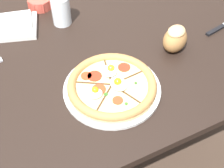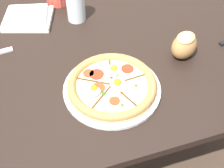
{
  "view_description": "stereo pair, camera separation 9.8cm",
  "coord_description": "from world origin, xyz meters",
  "px_view_note": "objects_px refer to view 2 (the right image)",
  "views": [
    {
      "loc": [
        -0.36,
        -0.82,
        1.51
      ],
      "look_at": [
        -0.07,
        -0.23,
        0.79
      ],
      "focal_mm": 50.0,
      "sensor_mm": 36.0,
      "label": 1
    },
    {
      "loc": [
        -0.27,
        -0.86,
        1.51
      ],
      "look_at": [
        -0.07,
        -0.23,
        0.79
      ],
      "focal_mm": 50.0,
      "sensor_mm": 36.0,
      "label": 2
    }
  ],
  "objects_px": {
    "dining_table": "(111,61)",
    "pizza": "(112,86)",
    "bread_piece_near": "(184,45)",
    "napkin_folded": "(28,18)",
    "water_glass": "(76,8)"
  },
  "relations": [
    {
      "from": "water_glass",
      "to": "bread_piece_near",
      "type": "bearing_deg",
      "value": -47.13
    },
    {
      "from": "napkin_folded",
      "to": "bread_piece_near",
      "type": "height_order",
      "value": "bread_piece_near"
    },
    {
      "from": "bread_piece_near",
      "to": "water_glass",
      "type": "distance_m",
      "value": 0.45
    },
    {
      "from": "dining_table",
      "to": "bread_piece_near",
      "type": "bearing_deg",
      "value": -34.17
    },
    {
      "from": "pizza",
      "to": "napkin_folded",
      "type": "relative_size",
      "value": 1.38
    },
    {
      "from": "dining_table",
      "to": "bread_piece_near",
      "type": "height_order",
      "value": "bread_piece_near"
    },
    {
      "from": "pizza",
      "to": "bread_piece_near",
      "type": "distance_m",
      "value": 0.3
    },
    {
      "from": "dining_table",
      "to": "napkin_folded",
      "type": "relative_size",
      "value": 5.92
    },
    {
      "from": "napkin_folded",
      "to": "water_glass",
      "type": "height_order",
      "value": "water_glass"
    },
    {
      "from": "dining_table",
      "to": "pizza",
      "type": "height_order",
      "value": "pizza"
    },
    {
      "from": "dining_table",
      "to": "napkin_folded",
      "type": "distance_m",
      "value": 0.37
    },
    {
      "from": "napkin_folded",
      "to": "water_glass",
      "type": "xyz_separation_m",
      "value": [
        0.19,
        -0.05,
        0.03
      ]
    },
    {
      "from": "pizza",
      "to": "water_glass",
      "type": "xyz_separation_m",
      "value": [
        -0.02,
        0.41,
        0.03
      ]
    },
    {
      "from": "bread_piece_near",
      "to": "napkin_folded",
      "type": "bearing_deg",
      "value": 142.78
    },
    {
      "from": "dining_table",
      "to": "pizza",
      "type": "relative_size",
      "value": 4.29
    }
  ]
}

